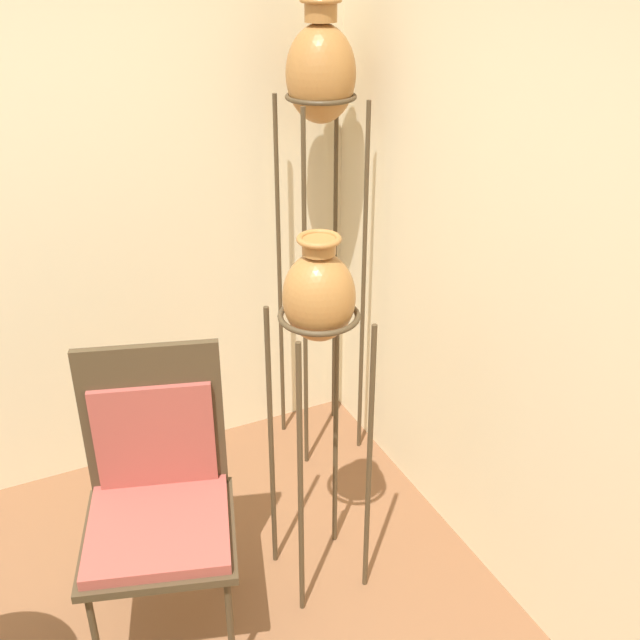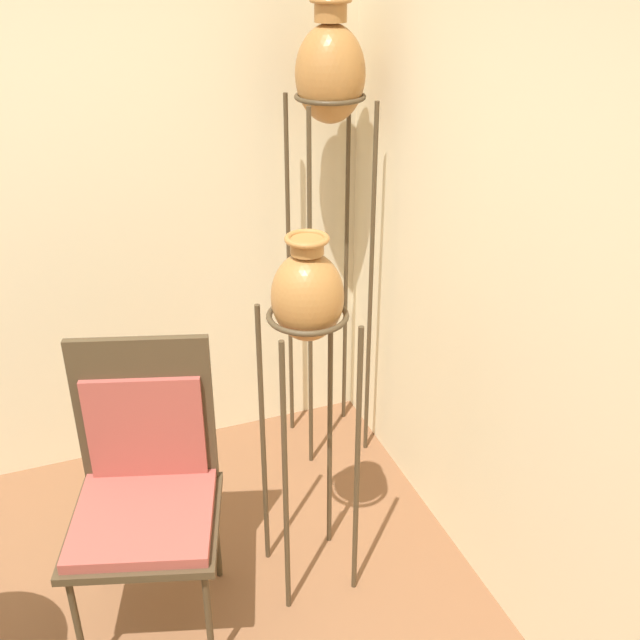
{
  "view_description": "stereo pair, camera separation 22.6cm",
  "coord_description": "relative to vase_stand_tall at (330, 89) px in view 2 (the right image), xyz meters",
  "views": [
    {
      "loc": [
        0.14,
        -1.39,
        2.33
      ],
      "look_at": [
        1.29,
        1.05,
        0.92
      ],
      "focal_mm": 42.0,
      "sensor_mm": 36.0,
      "label": 1
    },
    {
      "loc": [
        0.35,
        -1.48,
        2.33
      ],
      "look_at": [
        1.29,
        1.05,
        0.92
      ],
      "focal_mm": 42.0,
      "sensor_mm": 36.0,
      "label": 2
    }
  ],
  "objects": [
    {
      "name": "vase_stand_tall",
      "position": [
        0.0,
        0.0,
        0.0
      ],
      "size": [
        0.31,
        0.31,
        2.1
      ],
      "color": "#473823",
      "rests_on": "ground_plane"
    },
    {
      "name": "vase_stand_medium",
      "position": [
        -0.4,
        -0.82,
        -0.55
      ],
      "size": [
        0.29,
        0.29,
        1.46
      ],
      "color": "#473823",
      "rests_on": "ground_plane"
    },
    {
      "name": "chair",
      "position": [
        -0.99,
        -0.76,
        -1.14
      ],
      "size": [
        0.64,
        0.63,
        1.1
      ],
      "rotation": [
        0.0,
        0.0,
        -0.29
      ],
      "color": "#473823",
      "rests_on": "ground_plane"
    },
    {
      "name": "wall_right",
      "position": [
        0.27,
        -1.46,
        -0.4
      ],
      "size": [
        0.06,
        7.45,
        2.7
      ],
      "color": "beige",
      "rests_on": "ground_plane"
    }
  ]
}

